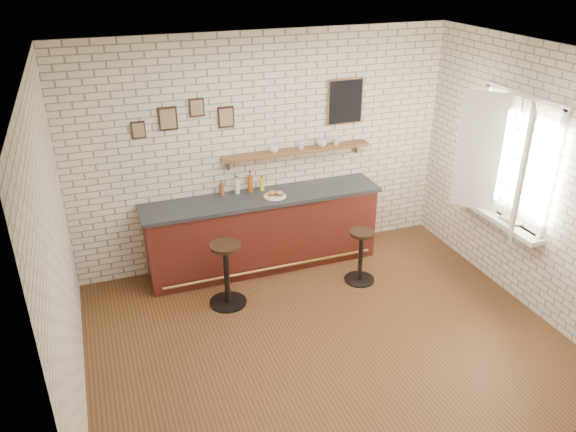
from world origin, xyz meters
The scene contains 21 objects.
ground centered at (0.00, 0.00, 0.00)m, with size 5.00×5.00×0.00m, color brown.
bar_counter centered at (-0.14, 1.70, 0.51)m, with size 3.10×0.65×1.01m.
sandwich_plate centered at (0.00, 1.63, 1.02)m, with size 0.28×0.28×0.01m, color white.
ciabatta_sandwich centered at (0.01, 1.63, 1.05)m, with size 0.21×0.14×0.06m.
potato_chips centered at (-0.01, 1.63, 1.02)m, with size 0.25×0.19×0.00m.
bitters_bottle_brown centered at (-0.63, 1.89, 1.10)m, with size 0.07×0.07×0.21m.
bitters_bottle_white centered at (-0.42, 1.89, 1.11)m, with size 0.06×0.06×0.24m.
bitters_bottle_amber centered at (-0.25, 1.89, 1.13)m, with size 0.07×0.07×0.29m.
condiment_bottle_yellow centered at (-0.09, 1.89, 1.09)m, with size 0.06×0.06×0.20m.
bar_stool_left centered at (-0.83, 0.99, 0.43)m, with size 0.45×0.45×0.80m.
bar_stool_right centered at (0.89, 0.91, 0.38)m, with size 0.39×0.39×0.70m.
wall_shelf centered at (0.40, 1.90, 1.48)m, with size 2.00×0.18×0.18m.
shelf_cup_a centered at (0.08, 1.90, 1.55)m, with size 0.12×0.12×0.10m, color white.
shelf_cup_b centered at (0.46, 1.90, 1.55)m, with size 0.10×0.10×0.09m, color white.
shelf_cup_c centered at (0.75, 1.90, 1.55)m, with size 0.13×0.13×0.10m, color white.
shelf_cup_d centered at (0.96, 1.90, 1.55)m, with size 0.11×0.11×0.10m, color white.
back_wall_decor centered at (0.23, 1.98, 2.05)m, with size 2.96×0.02×0.56m.
window_sill centered at (2.40, 0.30, 0.90)m, with size 0.20×1.35×0.06m.
casement_window centered at (2.36, 0.30, 1.65)m, with size 0.40×1.30×1.56m.
book_lower centered at (2.38, 0.16, 0.94)m, with size 0.17×0.23×0.02m, color tan.
book_upper centered at (2.38, 0.12, 0.96)m, with size 0.15×0.21×0.02m, color tan.
Camera 1 is at (-2.09, -4.53, 3.89)m, focal length 35.00 mm.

